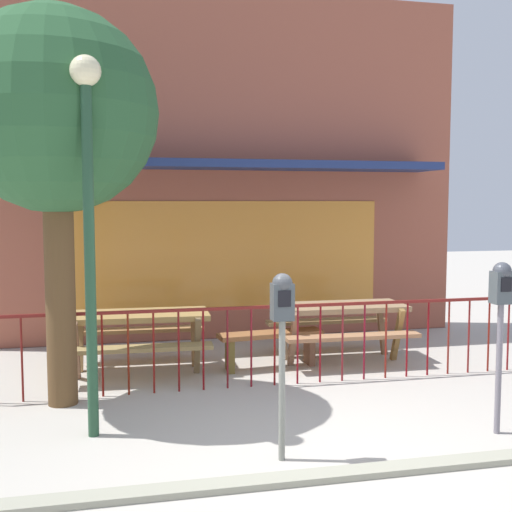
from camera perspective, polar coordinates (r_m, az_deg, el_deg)
The scene contains 11 objects.
ground at distance 5.66m, azimuth 5.87°, elevation -17.81°, with size 40.00×40.00×0.00m, color #B5AEA2.
pub_storefront at distance 10.17m, azimuth -3.14°, elevation 7.96°, with size 7.80×1.42×5.48m.
patio_fence_front at distance 7.45m, azimuth 0.64°, elevation -6.86°, with size 6.58×0.04×0.97m.
picnic_table_left at distance 8.18m, azimuth -10.74°, elevation -6.23°, with size 1.85×1.43×0.79m.
picnic_table_right at distance 8.76m, azimuth 7.60°, elevation -5.45°, with size 1.82×1.39×0.79m.
patio_bench at distance 8.32m, azimuth 1.33°, elevation -7.79°, with size 1.43×0.48×0.48m.
parking_meter_near at distance 6.27m, azimuth 21.42°, elevation -3.91°, with size 0.18×0.17×1.63m.
parking_meter_far at distance 5.24m, azimuth 2.40°, elevation -5.54°, with size 0.18×0.17×1.60m.
street_tree at distance 7.01m, azimuth -17.80°, elevation 12.13°, with size 2.15×2.15×4.21m.
street_lamp at distance 5.90m, azimuth -15.04°, elevation 6.07°, with size 0.28×0.28×3.49m.
curb_edge at distance 5.31m, azimuth 7.32°, elevation -19.40°, with size 10.92×0.20×0.11m, color #999883.
Camera 1 is at (-1.67, -4.95, 2.19)m, focal length 43.92 mm.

